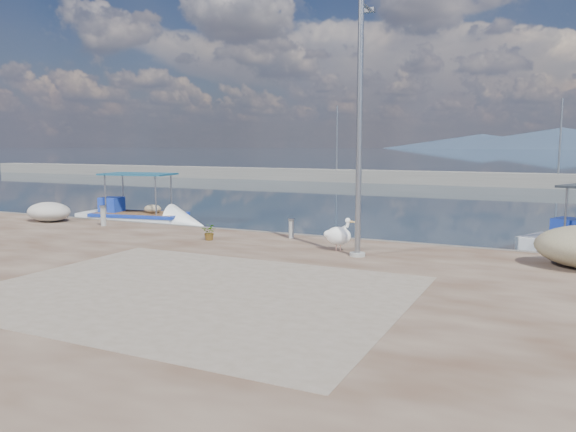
{
  "coord_description": "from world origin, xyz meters",
  "views": [
    {
      "loc": [
        7.94,
        -12.74,
        3.62
      ],
      "look_at": [
        0.0,
        3.8,
        1.3
      ],
      "focal_mm": 35.0,
      "sensor_mm": 36.0,
      "label": 1
    }
  ],
  "objects_px": {
    "boat_left": "(138,220)",
    "pelican": "(339,235)",
    "bollard_near": "(291,228)",
    "lamp_post": "(359,139)"
  },
  "relations": [
    {
      "from": "boat_left",
      "to": "lamp_post",
      "type": "bearing_deg",
      "value": -31.78
    },
    {
      "from": "pelican",
      "to": "bollard_near",
      "type": "xyz_separation_m",
      "value": [
        -2.26,
        1.46,
        -0.11
      ]
    },
    {
      "from": "boat_left",
      "to": "pelican",
      "type": "bearing_deg",
      "value": -30.99
    },
    {
      "from": "lamp_post",
      "to": "bollard_near",
      "type": "height_order",
      "value": "lamp_post"
    },
    {
      "from": "bollard_near",
      "to": "pelican",
      "type": "bearing_deg",
      "value": -32.86
    },
    {
      "from": "pelican",
      "to": "lamp_post",
      "type": "height_order",
      "value": "lamp_post"
    },
    {
      "from": "pelican",
      "to": "lamp_post",
      "type": "bearing_deg",
      "value": -42.1
    },
    {
      "from": "pelican",
      "to": "bollard_near",
      "type": "relative_size",
      "value": 1.57
    },
    {
      "from": "lamp_post",
      "to": "bollard_near",
      "type": "bearing_deg",
      "value": 147.1
    },
    {
      "from": "pelican",
      "to": "boat_left",
      "type": "bearing_deg",
      "value": 149.53
    }
  ]
}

